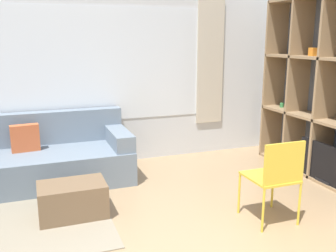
% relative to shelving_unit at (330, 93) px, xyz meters
% --- Properties ---
extents(wall_back, '(6.80, 0.11, 2.70)m').
position_rel_shelving_unit_xyz_m(wall_back, '(-2.64, 1.61, 0.23)').
color(wall_back, silver).
rests_on(wall_back, ground_plane).
extents(shelving_unit, '(0.39, 2.25, 2.35)m').
position_rel_shelving_unit_xyz_m(shelving_unit, '(0.00, 0.00, 0.00)').
color(shelving_unit, '#515660').
rests_on(shelving_unit, ground_plane).
extents(couch_main, '(2.10, 0.98, 0.86)m').
position_rel_shelving_unit_xyz_m(couch_main, '(-3.46, 1.08, -0.83)').
color(couch_main, slate).
rests_on(couch_main, ground_plane).
extents(ottoman, '(0.68, 0.45, 0.36)m').
position_rel_shelving_unit_xyz_m(ottoman, '(-3.26, -0.03, -0.95)').
color(ottoman, brown).
rests_on(ottoman, ground_plane).
extents(folding_chair, '(0.44, 0.46, 0.86)m').
position_rel_shelving_unit_xyz_m(folding_chair, '(-1.40, -0.86, -0.61)').
color(folding_chair, gold).
rests_on(folding_chair, ground_plane).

